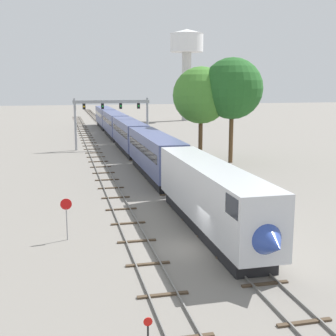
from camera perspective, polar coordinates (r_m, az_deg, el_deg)
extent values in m
plane|color=gray|center=(29.48, 3.51, -10.06)|extent=(400.00, 400.00, 0.00)
cube|color=slate|center=(87.50, -7.06, 3.79)|extent=(0.07, 200.00, 0.16)
cube|color=slate|center=(87.66, -6.12, 3.82)|extent=(0.07, 200.00, 0.16)
cube|color=#473828|center=(21.83, 16.86, -18.19)|extent=(2.60, 0.24, 0.10)
cube|color=#473828|center=(24.97, 12.15, -14.12)|extent=(2.60, 0.24, 0.10)
cube|color=#473828|center=(28.33, 8.65, -10.94)|extent=(2.60, 0.24, 0.10)
cube|color=#473828|center=(31.84, 5.95, -8.41)|extent=(2.60, 0.24, 0.10)
cube|color=#473828|center=(35.45, 3.82, -6.37)|extent=(2.60, 0.24, 0.10)
cube|color=#473828|center=(39.14, 2.10, -4.71)|extent=(2.60, 0.24, 0.10)
cube|color=#473828|center=(42.88, 0.69, -3.34)|extent=(2.60, 0.24, 0.10)
cube|color=#473828|center=(46.67, -0.49, -2.18)|extent=(2.60, 0.24, 0.10)
cube|color=#473828|center=(50.49, -1.50, -1.20)|extent=(2.60, 0.24, 0.10)
cube|color=#473828|center=(54.34, -2.36, -0.36)|extent=(2.60, 0.24, 0.10)
cube|color=#473828|center=(58.20, -3.10, 0.37)|extent=(2.60, 0.24, 0.10)
cube|color=#473828|center=(62.08, -3.76, 1.02)|extent=(2.60, 0.24, 0.10)
cube|color=#473828|center=(65.98, -4.33, 1.58)|extent=(2.60, 0.24, 0.10)
cube|color=#473828|center=(69.89, -4.85, 2.08)|extent=(2.60, 0.24, 0.10)
cube|color=#473828|center=(73.81, -5.31, 2.53)|extent=(2.60, 0.24, 0.10)
cube|color=#473828|center=(77.74, -5.72, 2.93)|extent=(2.60, 0.24, 0.10)
cube|color=#473828|center=(81.67, -6.09, 3.30)|extent=(2.60, 0.24, 0.10)
cube|color=#473828|center=(85.61, -6.43, 3.63)|extent=(2.60, 0.24, 0.10)
cube|color=#473828|center=(89.55, -6.74, 3.93)|extent=(2.60, 0.24, 0.10)
cube|color=#473828|center=(93.50, -7.02, 4.21)|extent=(2.60, 0.24, 0.10)
cube|color=#473828|center=(97.46, -7.28, 4.46)|extent=(2.60, 0.24, 0.10)
cube|color=#473828|center=(101.42, -7.52, 4.69)|extent=(2.60, 0.24, 0.10)
cube|color=#473828|center=(105.38, -7.75, 4.91)|extent=(2.60, 0.24, 0.10)
cube|color=#473828|center=(109.34, -7.95, 5.11)|extent=(2.60, 0.24, 0.10)
cube|color=#473828|center=(113.31, -8.14, 5.29)|extent=(2.60, 0.24, 0.10)
cube|color=#473828|center=(117.28, -8.32, 5.47)|extent=(2.60, 0.24, 0.10)
cube|color=#473828|center=(121.25, -8.49, 5.63)|extent=(2.60, 0.24, 0.10)
cube|color=#473828|center=(125.22, -8.65, 5.78)|extent=(2.60, 0.24, 0.10)
cube|color=#473828|center=(129.19, -8.80, 5.92)|extent=(2.60, 0.24, 0.10)
cube|color=#473828|center=(133.17, -8.93, 6.06)|extent=(2.60, 0.24, 0.10)
cube|color=#473828|center=(137.15, -9.07, 6.18)|extent=(2.60, 0.24, 0.10)
cube|color=#473828|center=(141.12, -9.19, 6.30)|extent=(2.60, 0.24, 0.10)
cube|color=#473828|center=(145.10, -9.31, 6.41)|extent=(2.60, 0.24, 0.10)
cube|color=#473828|center=(149.08, -9.42, 6.52)|extent=(2.60, 0.24, 0.10)
cube|color=#473828|center=(153.07, -9.52, 6.62)|extent=(2.60, 0.24, 0.10)
cube|color=#473828|center=(157.05, -9.62, 6.72)|extent=(2.60, 0.24, 0.10)
cube|color=#473828|center=(161.03, -9.72, 6.81)|extent=(2.60, 0.24, 0.10)
cube|color=#473828|center=(165.02, -9.81, 6.89)|extent=(2.60, 0.24, 0.10)
cube|color=#473828|center=(169.00, -9.89, 6.98)|extent=(2.60, 0.24, 0.10)
cube|color=#473828|center=(172.99, -9.97, 7.05)|extent=(2.60, 0.24, 0.10)
cube|color=#473828|center=(176.97, -10.05, 7.13)|extent=(2.60, 0.24, 0.10)
cube|color=#473828|center=(180.96, -10.13, 7.20)|extent=(2.60, 0.24, 0.10)
cube|color=#473828|center=(184.95, -10.20, 7.27)|extent=(2.60, 0.24, 0.10)
cube|color=slate|center=(67.29, -9.84, 1.66)|extent=(0.07, 160.00, 0.16)
cube|color=slate|center=(67.39, -8.62, 1.71)|extent=(0.07, 160.00, 0.16)
cube|color=#473828|center=(23.31, -0.65, -15.75)|extent=(2.60, 0.24, 0.10)
cube|color=#473828|center=(26.88, -2.56, -12.04)|extent=(2.60, 0.24, 0.10)
cube|color=#473828|center=(30.56, -3.97, -9.21)|extent=(2.60, 0.24, 0.10)
cube|color=#473828|center=(34.30, -5.06, -6.98)|extent=(2.60, 0.24, 0.10)
cube|color=#473828|center=(38.10, -5.93, -5.19)|extent=(2.60, 0.24, 0.10)
cube|color=#473828|center=(41.94, -6.64, -3.73)|extent=(2.60, 0.24, 0.10)
cube|color=#473828|center=(45.80, -7.23, -2.52)|extent=(2.60, 0.24, 0.10)
cube|color=#473828|center=(49.69, -7.72, -1.49)|extent=(2.60, 0.24, 0.10)
cube|color=#473828|center=(53.59, -8.14, -0.61)|extent=(2.60, 0.24, 0.10)
cube|color=#473828|center=(57.51, -8.50, 0.15)|extent=(2.60, 0.24, 0.10)
cube|color=#473828|center=(61.44, -8.82, 0.81)|extent=(2.60, 0.24, 0.10)
cube|color=#473828|center=(65.37, -9.10, 1.39)|extent=(2.60, 0.24, 0.10)
cube|color=#473828|center=(69.31, -9.35, 1.91)|extent=(2.60, 0.24, 0.10)
cube|color=#473828|center=(73.26, -9.57, 2.37)|extent=(2.60, 0.24, 0.10)
cube|color=#473828|center=(77.22, -9.77, 2.78)|extent=(2.60, 0.24, 0.10)
cube|color=#473828|center=(81.18, -9.95, 3.15)|extent=(2.60, 0.24, 0.10)
cube|color=#473828|center=(85.14, -10.11, 3.49)|extent=(2.60, 0.24, 0.10)
cube|color=#473828|center=(89.11, -10.26, 3.80)|extent=(2.60, 0.24, 0.10)
cube|color=#473828|center=(93.08, -10.40, 4.08)|extent=(2.60, 0.24, 0.10)
cube|color=#473828|center=(97.05, -10.52, 4.34)|extent=(2.60, 0.24, 0.10)
cube|color=#473828|center=(101.02, -10.64, 4.58)|extent=(2.60, 0.24, 0.10)
cube|color=#473828|center=(105.00, -10.74, 4.80)|extent=(2.60, 0.24, 0.10)
cube|color=#473828|center=(108.97, -10.84, 5.00)|extent=(2.60, 0.24, 0.10)
cube|color=#473828|center=(112.95, -10.93, 5.19)|extent=(2.60, 0.24, 0.10)
cube|color=#473828|center=(116.93, -11.02, 5.37)|extent=(2.60, 0.24, 0.10)
cube|color=#473828|center=(120.92, -11.10, 5.53)|extent=(2.60, 0.24, 0.10)
cube|color=#473828|center=(124.90, -11.18, 5.69)|extent=(2.60, 0.24, 0.10)
cube|color=#473828|center=(128.88, -11.25, 5.83)|extent=(2.60, 0.24, 0.10)
cube|color=#473828|center=(132.87, -11.31, 5.97)|extent=(2.60, 0.24, 0.10)
cube|color=#473828|center=(136.85, -11.37, 6.10)|extent=(2.60, 0.24, 0.10)
cube|color=#473828|center=(140.84, -11.43, 6.22)|extent=(2.60, 0.24, 0.10)
cube|color=#473828|center=(144.83, -11.49, 6.33)|extent=(2.60, 0.24, 0.10)
cube|color=silver|center=(32.22, 5.29, -2.89)|extent=(3.00, 18.58, 3.80)
cone|color=#2D479E|center=(23.89, 12.59, -8.96)|extent=(2.88, 2.60, 2.88)
cube|color=black|center=(24.64, 11.32, -4.56)|extent=(3.04, 1.80, 1.10)
cube|color=black|center=(32.86, 5.22, -6.96)|extent=(2.52, 16.73, 1.00)
cube|color=#4C5684|center=(50.83, -1.71, 2.14)|extent=(3.00, 18.58, 3.80)
cube|color=black|center=(50.77, -1.72, 2.59)|extent=(3.04, 17.10, 0.90)
cube|color=black|center=(51.24, -1.70, -0.51)|extent=(2.52, 16.73, 1.00)
cube|color=#4C5684|center=(69.98, -4.94, 4.44)|extent=(3.00, 18.58, 3.80)
cube|color=black|center=(69.94, -4.94, 4.77)|extent=(3.04, 17.10, 0.90)
cube|color=black|center=(70.28, -4.91, 2.50)|extent=(2.52, 16.73, 1.00)
cube|color=#4C5684|center=(89.31, -6.78, 5.75)|extent=(3.00, 18.58, 3.80)
cube|color=black|center=(89.28, -6.79, 6.00)|extent=(3.04, 17.10, 0.90)
cube|color=black|center=(89.55, -6.75, 4.22)|extent=(2.52, 16.73, 1.00)
cube|color=#4C5684|center=(108.74, -7.97, 6.58)|extent=(3.00, 18.58, 3.80)
cube|color=black|center=(108.71, -7.98, 6.79)|extent=(3.04, 17.10, 0.90)
cube|color=black|center=(108.93, -7.94, 5.33)|extent=(2.52, 16.73, 1.00)
cylinder|color=#999BA0|center=(72.36, -11.64, 5.41)|extent=(0.36, 0.36, 8.17)
cylinder|color=#999BA0|center=(73.58, -2.61, 5.70)|extent=(0.36, 0.36, 8.17)
cube|color=#999BA0|center=(72.52, -7.15, 8.32)|extent=(12.10, 0.36, 0.50)
cube|color=black|center=(72.27, -10.57, 7.66)|extent=(0.44, 0.32, 0.90)
sphere|color=yellow|center=(72.08, -10.56, 7.65)|extent=(0.28, 0.28, 0.28)
cube|color=black|center=(72.47, -8.28, 7.74)|extent=(0.44, 0.32, 0.90)
sphere|color=green|center=(72.28, -8.27, 7.73)|extent=(0.28, 0.28, 0.28)
cube|color=black|center=(72.77, -6.01, 7.80)|extent=(0.44, 0.32, 0.90)
sphere|color=green|center=(72.59, -5.99, 7.79)|extent=(0.28, 0.28, 0.28)
cube|color=black|center=(73.19, -3.75, 7.85)|extent=(0.44, 0.32, 0.90)
sphere|color=green|center=(73.01, -3.73, 7.84)|extent=(0.28, 0.28, 0.28)
cylinder|color=beige|center=(129.42, 2.35, 10.24)|extent=(2.60, 2.60, 19.00)
cylinder|color=white|center=(129.88, 2.39, 15.53)|extent=(9.15, 9.15, 4.96)
cone|color=white|center=(130.18, 2.40, 16.88)|extent=(9.33, 9.33, 1.20)
cylinder|color=red|center=(18.56, -2.55, -18.85)|extent=(0.36, 0.03, 0.36)
cylinder|color=gray|center=(31.27, -12.66, -6.95)|extent=(0.08, 0.08, 2.20)
cylinder|color=red|center=(30.86, -12.77, -4.48)|extent=(0.76, 0.03, 0.76)
cylinder|color=brown|center=(60.39, 7.97, 3.96)|extent=(0.56, 0.56, 6.98)
sphere|color=#235B23|center=(60.00, 8.12, 9.93)|extent=(7.97, 7.97, 7.97)
cylinder|color=brown|center=(60.89, 4.12, 3.75)|extent=(0.56, 0.56, 6.25)
sphere|color=#427F2D|center=(60.47, 4.20, 9.17)|extent=(7.51, 7.51, 7.51)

